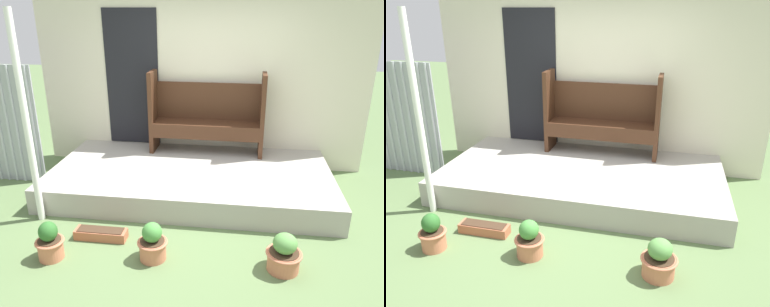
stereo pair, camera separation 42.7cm
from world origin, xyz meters
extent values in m
plane|color=#5B7547|center=(0.00, 0.00, 0.00)|extent=(24.00, 24.00, 0.00)
cube|color=#A8A399|center=(-0.09, 0.92, 0.16)|extent=(3.68, 1.85, 0.32)
cube|color=beige|center=(-0.09, 1.88, 1.30)|extent=(4.88, 0.06, 2.60)
cube|color=black|center=(-1.10, 1.84, 1.33)|extent=(0.80, 0.02, 2.00)
cylinder|color=#AAB0B5|center=(-2.61, 0.89, 0.82)|extent=(0.04, 0.04, 1.64)
cylinder|color=#AAB0B5|center=(-2.49, 0.89, 0.82)|extent=(0.04, 0.04, 1.64)
cylinder|color=#AAB0B5|center=(-2.36, 0.89, 0.82)|extent=(0.04, 0.04, 1.64)
cylinder|color=#AAB0B5|center=(-2.24, 0.89, 0.82)|extent=(0.04, 0.04, 1.64)
cylinder|color=white|center=(-1.72, -0.06, 1.17)|extent=(0.08, 0.08, 2.34)
cube|color=#422616|center=(-0.73, 1.58, 0.91)|extent=(0.06, 0.40, 1.18)
cube|color=#422616|center=(0.84, 1.57, 0.91)|extent=(0.06, 0.40, 1.18)
cube|color=#422616|center=(0.05, 1.57, 0.75)|extent=(1.52, 0.41, 0.04)
cube|color=#422616|center=(0.05, 1.39, 0.65)|extent=(1.51, 0.04, 0.17)
cube|color=#422616|center=(0.06, 1.75, 1.05)|extent=(1.51, 0.05, 0.54)
cylinder|color=#C67251|center=(-1.25, -0.75, 0.10)|extent=(0.24, 0.24, 0.20)
torus|color=#C67251|center=(-1.25, -0.75, 0.19)|extent=(0.28, 0.28, 0.02)
cylinder|color=#422D1E|center=(-1.25, -0.75, 0.21)|extent=(0.22, 0.22, 0.01)
ellipsoid|color=#2D6628|center=(-1.25, -0.75, 0.30)|extent=(0.18, 0.18, 0.20)
cylinder|color=#C67251|center=(-0.25, -0.62, 0.10)|extent=(0.26, 0.26, 0.20)
torus|color=#C67251|center=(-0.25, -0.62, 0.19)|extent=(0.30, 0.30, 0.02)
cylinder|color=#422D1E|center=(-0.25, -0.62, 0.20)|extent=(0.24, 0.24, 0.01)
ellipsoid|color=#478C3D|center=(-0.25, -0.62, 0.30)|extent=(0.20, 0.20, 0.20)
cylinder|color=#C67251|center=(1.01, -0.62, 0.10)|extent=(0.30, 0.30, 0.19)
torus|color=#C67251|center=(1.01, -0.62, 0.18)|extent=(0.34, 0.34, 0.02)
cylinder|color=#422D1E|center=(1.01, -0.62, 0.20)|extent=(0.28, 0.28, 0.01)
ellipsoid|color=#599347|center=(1.01, -0.62, 0.29)|extent=(0.23, 0.23, 0.19)
cube|color=#B26042|center=(-0.88, -0.36, 0.05)|extent=(0.56, 0.16, 0.10)
cube|color=#422D1E|center=(-0.88, -0.36, 0.11)|extent=(0.49, 0.14, 0.01)
camera|label=1|loc=(0.55, -3.62, 2.32)|focal=35.00mm
camera|label=2|loc=(0.97, -3.54, 2.32)|focal=35.00mm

